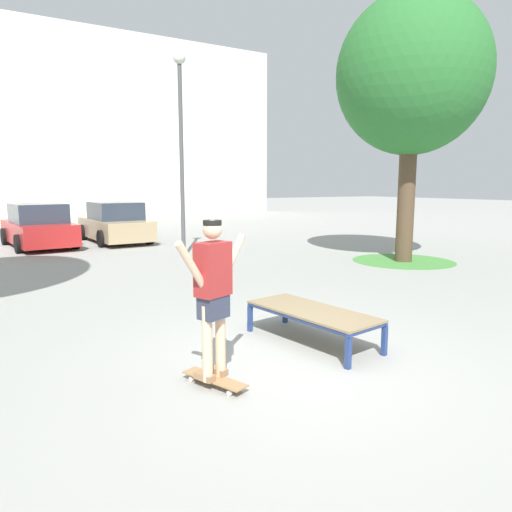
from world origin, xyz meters
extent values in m
plane|color=#999993|center=(0.00, 0.00, 0.00)|extent=(120.00, 120.00, 0.00)
cube|color=navy|center=(0.19, 1.36, 0.19)|extent=(0.07, 0.07, 0.38)
cube|color=navy|center=(0.88, 1.47, 0.19)|extent=(0.07, 0.07, 0.38)
cube|color=navy|center=(0.46, -0.46, 0.19)|extent=(0.07, 0.07, 0.38)
cube|color=navy|center=(1.15, -0.35, 0.19)|extent=(0.07, 0.07, 0.38)
cylinder|color=navy|center=(0.32, 0.45, 0.41)|extent=(0.33, 1.89, 0.05)
cylinder|color=navy|center=(1.02, 0.56, 0.41)|extent=(0.33, 1.89, 0.05)
cylinder|color=navy|center=(0.54, 1.41, 0.41)|extent=(0.76, 0.16, 0.05)
cylinder|color=navy|center=(0.81, -0.41, 0.41)|extent=(0.76, 0.16, 0.05)
cube|color=#847051|center=(0.67, 0.50, 0.45)|extent=(1.03, 1.99, 0.03)
cube|color=#9E754C|center=(-1.09, -0.09, 0.08)|extent=(0.47, 0.82, 0.02)
cylinder|color=silver|center=(-1.26, 0.15, 0.03)|extent=(0.05, 0.06, 0.06)
cylinder|color=silver|center=(-1.12, 0.20, 0.03)|extent=(0.05, 0.06, 0.06)
cylinder|color=silver|center=(-1.06, -0.38, 0.03)|extent=(0.05, 0.06, 0.06)
cylinder|color=silver|center=(-0.92, -0.32, 0.03)|extent=(0.05, 0.06, 0.06)
cylinder|color=beige|center=(-1.18, -0.12, 0.50)|extent=(0.11, 0.11, 0.82)
cube|color=#99704C|center=(-1.20, -0.08, 0.13)|extent=(0.18, 0.26, 0.07)
cylinder|color=beige|center=(-0.99, -0.05, 0.50)|extent=(0.11, 0.11, 0.82)
cube|color=#99704C|center=(-1.01, 0.00, 0.13)|extent=(0.18, 0.26, 0.07)
cube|color=#33384C|center=(-1.09, -0.09, 0.88)|extent=(0.35, 0.29, 0.24)
cube|color=maroon|center=(-1.09, -0.09, 1.28)|extent=(0.41, 0.33, 0.56)
cylinder|color=beige|center=(-1.37, -0.19, 1.35)|extent=(0.40, 0.22, 0.52)
cylinder|color=beige|center=(-0.81, 0.02, 1.35)|extent=(0.40, 0.22, 0.52)
sphere|color=beige|center=(-1.09, -0.09, 1.69)|extent=(0.20, 0.20, 0.20)
cylinder|color=black|center=(-1.09, -0.09, 1.76)|extent=(0.19, 0.19, 0.05)
cylinder|color=brown|center=(7.09, 4.67, 1.67)|extent=(0.47, 0.47, 3.33)
ellipsoid|color=#286B2D|center=(7.09, 4.67, 5.04)|extent=(4.02, 4.02, 4.22)
cylinder|color=#47893D|center=(7.09, 4.67, 0.00)|extent=(2.81, 2.81, 0.01)
cube|color=red|center=(-1.39, 13.29, 0.51)|extent=(2.12, 4.35, 0.70)
cube|color=#2D3847|center=(-1.37, 13.14, 1.18)|extent=(1.77, 2.25, 0.64)
cylinder|color=black|center=(-2.36, 14.50, 0.30)|extent=(0.28, 0.62, 0.60)
cylinder|color=black|center=(-0.67, 14.67, 0.30)|extent=(0.28, 0.62, 0.60)
cylinder|color=black|center=(-2.10, 11.91, 0.30)|extent=(0.28, 0.62, 0.60)
cylinder|color=black|center=(-0.41, 12.08, 0.30)|extent=(0.28, 0.62, 0.60)
cube|color=tan|center=(1.25, 13.38, 0.51)|extent=(1.91, 4.28, 0.70)
cube|color=#2D3847|center=(1.26, 13.23, 1.18)|extent=(1.66, 2.18, 0.64)
cylinder|color=black|center=(0.34, 14.64, 0.30)|extent=(0.25, 0.61, 0.60)
cylinder|color=black|center=(2.03, 14.72, 0.30)|extent=(0.25, 0.61, 0.60)
cylinder|color=black|center=(0.47, 12.04, 0.30)|extent=(0.25, 0.61, 0.60)
cylinder|color=black|center=(2.16, 12.12, 0.30)|extent=(0.25, 0.61, 0.60)
cylinder|color=#4C4C51|center=(2.05, 8.54, 2.75)|extent=(0.12, 0.12, 5.50)
sphere|color=silver|center=(2.05, 8.54, 5.65)|extent=(0.36, 0.36, 0.36)
camera|label=1|loc=(-3.13, -4.38, 2.14)|focal=32.79mm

